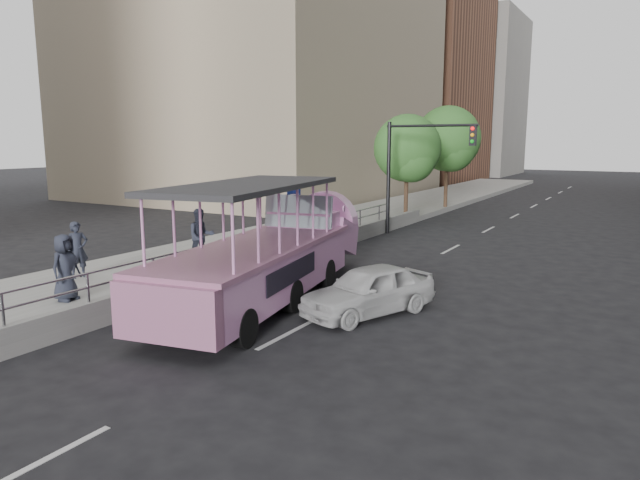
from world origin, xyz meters
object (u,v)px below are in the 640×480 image
(street_tree_far, at_px, (449,141))
(pedestrian_near, at_px, (78,250))
(car, at_px, (369,290))
(pedestrian_far, at_px, (65,267))
(duck_boat, at_px, (272,255))
(pedestrian_mid, at_px, (201,236))
(traffic_signal, at_px, (413,159))
(street_tree_near, at_px, (408,151))
(parking_sign, at_px, (294,217))

(street_tree_far, bearing_deg, pedestrian_near, -98.75)
(car, height_order, pedestrian_far, pedestrian_far)
(duck_boat, relative_size, pedestrian_mid, 5.57)
(traffic_signal, distance_m, street_tree_near, 3.80)
(car, height_order, pedestrian_mid, pedestrian_mid)
(traffic_signal, bearing_deg, street_tree_near, 114.98)
(pedestrian_mid, bearing_deg, street_tree_far, 29.95)
(pedestrian_far, distance_m, street_tree_near, 19.50)
(pedestrian_near, bearing_deg, duck_boat, -54.36)
(pedestrian_near, distance_m, pedestrian_mid, 3.84)
(street_tree_far, bearing_deg, street_tree_near, -91.91)
(traffic_signal, distance_m, street_tree_far, 9.57)
(duck_boat, height_order, pedestrian_near, duck_boat)
(pedestrian_near, relative_size, pedestrian_far, 0.98)
(car, xyz_separation_m, parking_sign, (-4.88, 4.08, 1.06))
(traffic_signal, bearing_deg, parking_sign, -98.84)
(car, distance_m, street_tree_far, 22.44)
(duck_boat, bearing_deg, parking_sign, 115.04)
(duck_boat, relative_size, pedestrian_near, 6.03)
(car, relative_size, parking_sign, 1.39)
(parking_sign, distance_m, street_tree_far, 17.67)
(car, xyz_separation_m, street_tree_near, (-5.23, 15.56, 3.19))
(car, bearing_deg, street_tree_far, 125.32)
(street_tree_near, bearing_deg, pedestrian_far, -94.57)
(car, relative_size, street_tree_far, 0.57)
(pedestrian_near, xyz_separation_m, parking_sign, (3.76, 6.02, 0.54))
(duck_boat, height_order, traffic_signal, traffic_signal)
(car, xyz_separation_m, pedestrian_far, (-6.77, -3.70, 0.53))
(duck_boat, xyz_separation_m, pedestrian_mid, (-3.87, 1.41, -0.01))
(pedestrian_far, distance_m, parking_sign, 8.03)
(pedestrian_near, relative_size, street_tree_near, 0.29)
(pedestrian_mid, bearing_deg, pedestrian_near, -172.33)
(pedestrian_near, bearing_deg, pedestrian_far, -117.14)
(street_tree_near, height_order, street_tree_far, street_tree_far)
(duck_boat, xyz_separation_m, pedestrian_near, (-5.64, -1.99, -0.08))
(traffic_signal, relative_size, street_tree_far, 0.81)
(pedestrian_mid, relative_size, traffic_signal, 0.35)
(parking_sign, xyz_separation_m, traffic_signal, (1.25, 8.04, 1.81))
(car, bearing_deg, pedestrian_mid, -169.85)
(car, distance_m, street_tree_near, 16.72)
(pedestrian_near, relative_size, pedestrian_mid, 0.92)
(pedestrian_far, bearing_deg, pedestrian_near, 38.02)
(duck_boat, xyz_separation_m, parking_sign, (-1.88, 4.03, 0.47))
(pedestrian_mid, relative_size, parking_sign, 0.68)
(parking_sign, height_order, street_tree_far, street_tree_far)
(street_tree_near, bearing_deg, car, -71.42)
(pedestrian_near, bearing_deg, pedestrian_mid, -11.33)
(pedestrian_near, height_order, parking_sign, parking_sign)
(street_tree_near, distance_m, street_tree_far, 6.02)
(duck_boat, xyz_separation_m, pedestrian_far, (-3.77, -3.76, -0.06))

